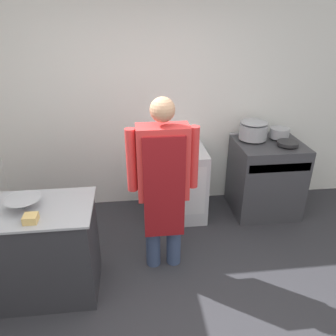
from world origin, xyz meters
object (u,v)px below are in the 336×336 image
(stock_pot, at_px, (253,129))
(plastic_tub, at_px, (31,219))
(fridge_unit, at_px, (179,182))
(saute_pan, at_px, (288,143))
(person_cook, at_px, (163,179))
(sauce_pot, at_px, (279,133))
(mixing_bowl, at_px, (24,203))
(stove, at_px, (265,177))

(stock_pot, bearing_deg, plastic_tub, -147.89)
(fridge_unit, bearing_deg, saute_pan, -7.45)
(fridge_unit, distance_m, stock_pot, 1.08)
(fridge_unit, distance_m, person_cook, 1.08)
(stock_pot, bearing_deg, sauce_pot, -0.00)
(mixing_bowl, height_order, plastic_tub, mixing_bowl)
(mixing_bowl, xyz_separation_m, stock_pot, (2.32, 1.19, 0.13))
(plastic_tub, bearing_deg, sauce_pot, 28.65)
(plastic_tub, relative_size, stock_pot, 0.31)
(stove, height_order, mixing_bowl, mixing_bowl)
(stove, distance_m, mixing_bowl, 2.75)
(stove, bearing_deg, saute_pan, -37.52)
(stove, height_order, saute_pan, saute_pan)
(mixing_bowl, bearing_deg, person_cook, 10.57)
(stove, bearing_deg, person_cook, -147.66)
(plastic_tub, bearing_deg, stove, 27.97)
(saute_pan, bearing_deg, sauce_pot, 90.00)
(person_cook, bearing_deg, mixing_bowl, -169.43)
(stove, relative_size, stock_pot, 2.83)
(mixing_bowl, distance_m, stock_pot, 2.61)
(fridge_unit, relative_size, sauce_pot, 3.74)
(saute_pan, bearing_deg, stock_pot, 143.89)
(person_cook, height_order, saute_pan, person_cook)
(person_cook, bearing_deg, sauce_pot, 32.97)
(stove, relative_size, mixing_bowl, 3.32)
(stove, relative_size, person_cook, 0.55)
(saute_pan, bearing_deg, mixing_bowl, -160.29)
(fridge_unit, xyz_separation_m, mixing_bowl, (-1.43, -1.11, 0.48))
(plastic_tub, distance_m, sauce_pot, 2.90)
(mixing_bowl, bearing_deg, saute_pan, 19.71)
(plastic_tub, bearing_deg, mixing_bowl, 117.04)
(fridge_unit, relative_size, mixing_bowl, 3.10)
(fridge_unit, xyz_separation_m, saute_pan, (1.22, -0.16, 0.51))
(stove, bearing_deg, fridge_unit, 177.83)
(plastic_tub, distance_m, saute_pan, 2.80)
(fridge_unit, height_order, plastic_tub, plastic_tub)
(stock_pot, xyz_separation_m, sauce_pot, (0.33, -0.00, -0.06))
(plastic_tub, distance_m, stock_pot, 2.62)
(person_cook, relative_size, sauce_pot, 7.32)
(stove, xyz_separation_m, person_cook, (-1.35, -0.86, 0.50))
(mixing_bowl, xyz_separation_m, saute_pan, (2.65, 0.95, 0.03))
(stock_pot, relative_size, sauce_pot, 1.42)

